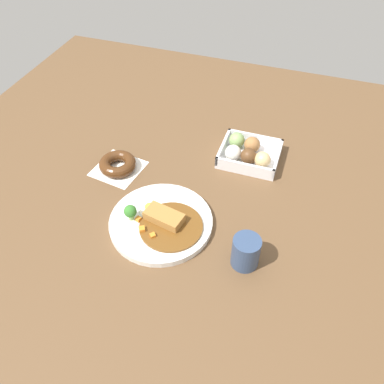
% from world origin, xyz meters
% --- Properties ---
extents(ground_plane, '(1.60, 1.60, 0.00)m').
position_xyz_m(ground_plane, '(0.00, 0.00, 0.00)').
color(ground_plane, brown).
extents(curry_plate, '(0.28, 0.28, 0.06)m').
position_xyz_m(curry_plate, '(0.02, -0.15, 0.01)').
color(curry_plate, white).
rests_on(curry_plate, ground_plane).
extents(donut_box, '(0.18, 0.16, 0.06)m').
position_xyz_m(donut_box, '(0.18, 0.19, 0.03)').
color(donut_box, white).
rests_on(donut_box, ground_plane).
extents(chocolate_ring_donut, '(0.16, 0.16, 0.04)m').
position_xyz_m(chocolate_ring_donut, '(-0.19, 0.02, 0.02)').
color(chocolate_ring_donut, white).
rests_on(chocolate_ring_donut, ground_plane).
extents(coffee_mug, '(0.07, 0.07, 0.09)m').
position_xyz_m(coffee_mug, '(0.26, -0.19, 0.04)').
color(coffee_mug, '#33476B').
rests_on(coffee_mug, ground_plane).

